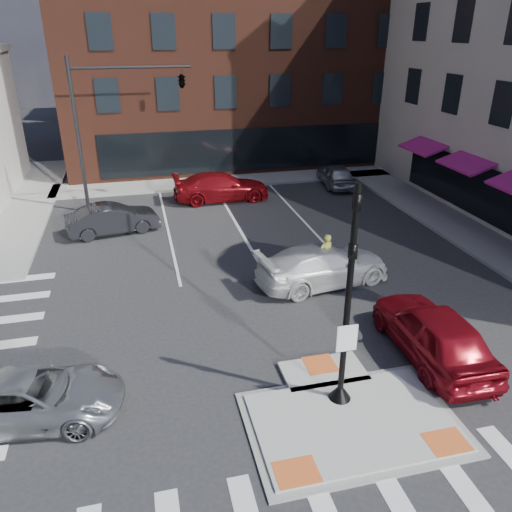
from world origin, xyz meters
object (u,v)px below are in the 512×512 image
object	(u,v)px
bg_car_dark	(113,219)
cyclist	(325,267)
silver_suv	(30,397)
red_sedan	(433,332)
white_pickup	(323,265)
bg_car_red	(221,187)
bg_car_silver	(336,175)

from	to	relation	value
bg_car_dark	cyclist	size ratio (longest dim) A/B	2.13
silver_suv	red_sedan	world-z (taller)	red_sedan
red_sedan	white_pickup	bearing A→B (deg)	-72.50
bg_car_red	white_pickup	bearing A→B (deg)	-169.61
silver_suv	white_pickup	size ratio (longest dim) A/B	0.87
silver_suv	bg_car_red	bearing A→B (deg)	-17.99
cyclist	white_pickup	bearing A→B (deg)	-13.54
bg_car_silver	cyclist	distance (m)	13.52
red_sedan	bg_car_silver	distance (m)	18.15
red_sedan	bg_car_silver	size ratio (longest dim) A/B	1.21
white_pickup	red_sedan	bearing A→B (deg)	-173.57
white_pickup	bg_car_red	size ratio (longest dim) A/B	0.97
silver_suv	bg_car_dark	distance (m)	12.86
red_sedan	cyclist	world-z (taller)	cyclist
bg_car_dark	bg_car_silver	world-z (taller)	bg_car_dark
silver_suv	cyclist	bearing A→B (deg)	-54.62
white_pickup	bg_car_red	distance (m)	11.45
white_pickup	bg_car_red	bearing A→B (deg)	0.85
red_sedan	white_pickup	world-z (taller)	red_sedan
silver_suv	bg_car_silver	bearing A→B (deg)	-33.67
bg_car_silver	cyclist	xyz separation A→B (m)	(-5.45, -12.37, -0.01)
bg_car_red	silver_suv	bearing A→B (deg)	154.65
silver_suv	red_sedan	bearing A→B (deg)	-82.66
red_sedan	bg_car_dark	distance (m)	15.97
silver_suv	bg_car_dark	world-z (taller)	bg_car_dark
silver_suv	bg_car_dark	bearing A→B (deg)	-0.74
white_pickup	cyclist	bearing A→B (deg)	-99.39
white_pickup	bg_car_dark	world-z (taller)	white_pickup
bg_car_dark	cyclist	xyz separation A→B (m)	(8.16, -7.44, -0.03)
cyclist	bg_car_dark	bearing A→B (deg)	-55.90
silver_suv	bg_car_silver	world-z (taller)	bg_car_silver
bg_car_silver	bg_car_red	xyz separation A→B (m)	(-7.56, -1.11, 0.09)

